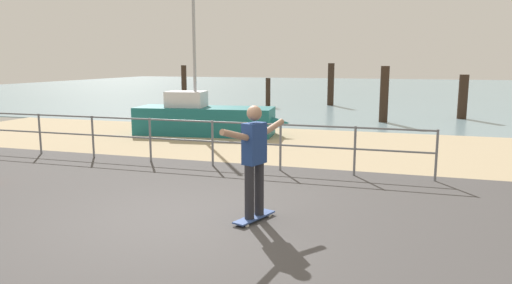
# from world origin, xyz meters

# --- Properties ---
(ground_plane) EXTENTS (24.00, 10.00, 0.04)m
(ground_plane) POSITION_xyz_m (0.00, -1.00, 0.00)
(ground_plane) COLOR #474444
(ground_plane) RESTS_ON ground
(beach_strip) EXTENTS (24.00, 6.00, 0.04)m
(beach_strip) POSITION_xyz_m (0.00, 7.00, 0.00)
(beach_strip) COLOR tan
(beach_strip) RESTS_ON ground
(sea_surface) EXTENTS (72.00, 50.00, 0.04)m
(sea_surface) POSITION_xyz_m (0.00, 35.00, 0.00)
(sea_surface) COLOR #75939E
(sea_surface) RESTS_ON ground
(railing_fence) EXTENTS (11.09, 0.05, 1.05)m
(railing_fence) POSITION_xyz_m (-1.80, 3.60, 0.70)
(railing_fence) COLOR slate
(railing_fence) RESTS_ON ground
(sailboat) EXTENTS (5.04, 1.92, 5.06)m
(sailboat) POSITION_xyz_m (-2.89, 7.89, 0.52)
(sailboat) COLOR #19666B
(sailboat) RESTS_ON ground
(skateboard) EXTENTS (0.45, 0.82, 0.08)m
(skateboard) POSITION_xyz_m (1.02, 0.28, 0.07)
(skateboard) COLOR #334C8C
(skateboard) RESTS_ON ground
(skateboarder) EXTENTS (0.57, 1.39, 1.65)m
(skateboarder) POSITION_xyz_m (1.02, 0.28, 1.02)
(skateboarder) COLOR #26262B
(skateboarder) RESTS_ON skateboard
(groyne_post_0) EXTENTS (0.24, 0.24, 2.17)m
(groyne_post_0) POSITION_xyz_m (-6.79, 14.15, 1.08)
(groyne_post_0) COLOR #332319
(groyne_post_0) RESTS_ON ground
(groyne_post_1) EXTENTS (0.25, 0.25, 1.49)m
(groyne_post_1) POSITION_xyz_m (-3.76, 17.82, 0.74)
(groyne_post_1) COLOR #332319
(groyne_post_1) RESTS_ON ground
(groyne_post_2) EXTENTS (0.34, 0.34, 2.25)m
(groyne_post_2) POSITION_xyz_m (-0.73, 19.37, 1.12)
(groyne_post_2) COLOR #332319
(groyne_post_2) RESTS_ON ground
(groyne_post_3) EXTENTS (0.33, 0.33, 2.18)m
(groyne_post_3) POSITION_xyz_m (2.31, 12.83, 1.09)
(groyne_post_3) COLOR #332319
(groyne_post_3) RESTS_ON ground
(groyne_post_4) EXTENTS (0.37, 0.37, 1.82)m
(groyne_post_4) POSITION_xyz_m (5.34, 14.93, 0.91)
(groyne_post_4) COLOR #332319
(groyne_post_4) RESTS_ON ground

